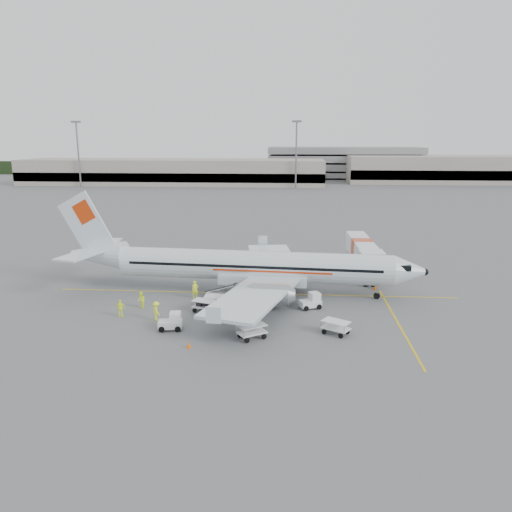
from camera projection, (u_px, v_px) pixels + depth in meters
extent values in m
plane|color=#56595B|center=(255.00, 294.00, 55.16)|extent=(360.00, 360.00, 0.00)
cube|color=yellow|center=(255.00, 293.00, 55.16)|extent=(44.00, 0.20, 0.01)
cube|color=yellow|center=(398.00, 323.00, 46.41)|extent=(0.20, 20.00, 0.01)
cone|color=#F15F04|center=(375.00, 287.00, 56.51)|extent=(0.40, 0.40, 0.65)
cone|color=#F15F04|center=(293.00, 251.00, 74.04)|extent=(0.40, 0.40, 0.65)
cone|color=#F15F04|center=(189.00, 345.00, 40.87)|extent=(0.35, 0.35, 0.58)
imported|color=#D4E922|center=(195.00, 289.00, 53.43)|extent=(0.83, 0.73, 1.90)
imported|color=#D4E922|center=(141.00, 300.00, 50.32)|extent=(1.00, 1.04, 1.69)
imported|color=#D4E922|center=(156.00, 311.00, 46.96)|extent=(1.27, 1.35, 1.83)
imported|color=#D4E922|center=(121.00, 308.00, 47.93)|extent=(1.00, 0.42, 1.70)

